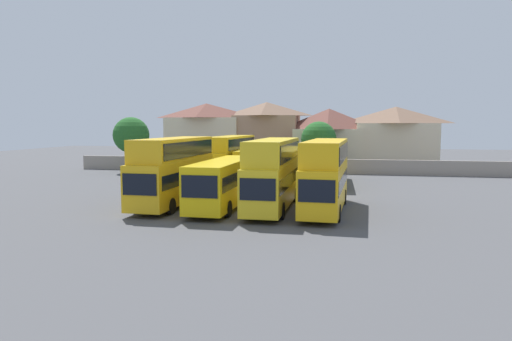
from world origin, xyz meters
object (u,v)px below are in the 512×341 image
bus_1 (174,167)px  bus_6 (253,163)px  bus_2 (224,181)px  bus_7 (301,164)px  bus_3 (273,170)px  tree_behind_wall (131,135)px  tree_left_of_lot (319,139)px  bus_4 (326,172)px  bus_5 (230,156)px  house_terrace_left (207,134)px  house_terrace_centre (267,134)px  house_terrace_far_right (395,137)px  bus_8 (330,164)px  house_terrace_right (329,137)px

bus_1 → bus_6: (3.02, 14.46, -0.83)m
bus_2 → bus_7: (4.02, 15.23, -0.04)m
bus_3 → tree_behind_wall: bearing=-135.5°
tree_left_of_lot → bus_4: bearing=-85.4°
bus_1 → bus_4: size_ratio=1.01×
bus_5 → house_terrace_left: size_ratio=1.04×
bus_6 → bus_5: bearing=-97.4°
bus_5 → bus_6: size_ratio=1.13×
house_terrace_centre → bus_3: bearing=-79.4°
bus_1 → bus_5: bus_1 is taller
bus_5 → tree_left_of_lot: (8.36, 12.60, 1.43)m
house_terrace_far_right → tree_behind_wall: 35.09m
bus_4 → tree_behind_wall: (-25.11, 22.11, 1.88)m
tree_left_of_lot → bus_2: bearing=-100.3°
tree_left_of_lot → tree_behind_wall: tree_behind_wall is taller
bus_6 → bus_7: bus_6 is taller
bus_1 → bus_7: size_ratio=0.92×
bus_2 → tree_left_of_lot: bearing=169.9°
bus_8 → house_terrace_left: 26.93m
tree_behind_wall → house_terrace_centre: bearing=39.5°
bus_6 → bus_7: (4.94, 0.53, -0.07)m
bus_7 → house_terrace_far_right: bearing=148.0°
house_terrace_centre → house_terrace_left: bearing=179.9°
bus_7 → house_terrace_centre: house_terrace_centre is taller
bus_1 → tree_left_of_lot: 28.66m
house_terrace_right → bus_2: bearing=-100.1°
bus_4 → bus_7: (-3.19, 15.40, -0.85)m
bus_3 → tree_left_of_lot: (1.45, 27.40, 1.35)m
bus_3 → tree_left_of_lot: tree_left_of_lot is taller
house_terrace_left → bus_8: bearing=-45.5°
house_terrace_far_right → tree_behind_wall: bearing=-159.6°
house_terrace_right → bus_1: bearing=-106.5°
tree_left_of_lot → bus_7: bearing=-94.6°
bus_8 → house_terrace_centre: size_ratio=1.27×
house_terrace_centre → tree_left_of_lot: size_ratio=1.48×
bus_1 → bus_3: 7.49m
bus_2 → bus_5: (-3.36, 14.84, 0.75)m
house_terrace_far_right → tree_behind_wall: house_terrace_far_right is taller
house_terrace_left → house_terrace_centre: (9.01, -0.02, 0.05)m
bus_8 → house_terrace_left: house_terrace_left is taller
bus_5 → house_terrace_centre: (0.47, 19.47, 1.97)m
bus_4 → bus_8: (-0.32, 15.39, -0.74)m
bus_3 → bus_4: 3.67m
bus_2 → house_terrace_far_right: house_terrace_far_right is taller
bus_5 → house_terrace_far_right: bearing=138.0°
bus_7 → bus_8: bearing=87.9°
bus_8 → house_terrace_right: (-0.88, 18.50, 2.17)m
house_terrace_centre → bus_4: bearing=-73.7°
bus_4 → house_terrace_left: house_terrace_left is taller
bus_1 → house_terrace_centre: 34.14m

